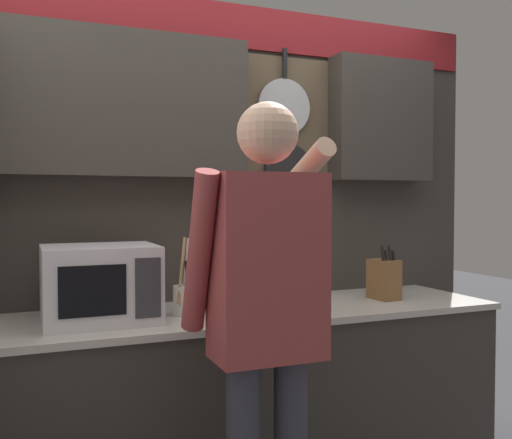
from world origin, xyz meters
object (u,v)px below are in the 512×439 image
at_px(microwave, 100,284).
at_px(knife_block, 384,279).
at_px(person, 266,304).
at_px(utensil_crock, 186,296).

height_order(microwave, knife_block, microwave).
relative_size(knife_block, person, 0.16).
bearing_deg(utensil_crock, knife_block, -0.02).
relative_size(microwave, utensil_crock, 1.34).
height_order(utensil_crock, person, person).
xyz_separation_m(knife_block, utensil_crock, (-1.04, 0.00, -0.02)).
height_order(microwave, person, person).
bearing_deg(utensil_crock, person, -79.07).
distance_m(utensil_crock, person, 0.63).
distance_m(knife_block, person, 1.11).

